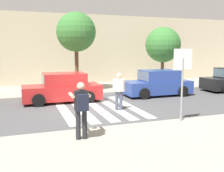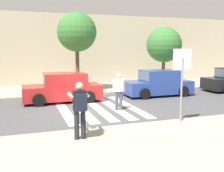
% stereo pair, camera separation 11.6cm
% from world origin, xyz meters
% --- Properties ---
extents(ground_plane, '(120.00, 120.00, 0.00)m').
position_xyz_m(ground_plane, '(0.00, 0.00, 0.00)').
color(ground_plane, '#4C4C4F').
extents(sidewalk_near, '(60.00, 6.00, 0.14)m').
position_xyz_m(sidewalk_near, '(0.00, -6.20, 0.07)').
color(sidewalk_near, '#9E998C').
rests_on(sidewalk_near, ground).
extents(sidewalk_far, '(60.00, 4.80, 0.14)m').
position_xyz_m(sidewalk_far, '(0.00, 6.00, 0.07)').
color(sidewalk_far, '#9E998C').
rests_on(sidewalk_far, ground).
extents(building_facade_far, '(56.00, 4.00, 5.46)m').
position_xyz_m(building_facade_far, '(0.00, 10.40, 2.73)').
color(building_facade_far, beige).
rests_on(building_facade_far, ground).
extents(crosswalk_stripe_0, '(0.44, 5.20, 0.01)m').
position_xyz_m(crosswalk_stripe_0, '(-1.60, 0.20, 0.00)').
color(crosswalk_stripe_0, silver).
rests_on(crosswalk_stripe_0, ground).
extents(crosswalk_stripe_1, '(0.44, 5.20, 0.01)m').
position_xyz_m(crosswalk_stripe_1, '(-0.80, 0.20, 0.00)').
color(crosswalk_stripe_1, silver).
rests_on(crosswalk_stripe_1, ground).
extents(crosswalk_stripe_2, '(0.44, 5.20, 0.01)m').
position_xyz_m(crosswalk_stripe_2, '(0.00, 0.20, 0.00)').
color(crosswalk_stripe_2, silver).
rests_on(crosswalk_stripe_2, ground).
extents(crosswalk_stripe_3, '(0.44, 5.20, 0.01)m').
position_xyz_m(crosswalk_stripe_3, '(0.80, 0.20, 0.00)').
color(crosswalk_stripe_3, silver).
rests_on(crosswalk_stripe_3, ground).
extents(crosswalk_stripe_4, '(0.44, 5.20, 0.01)m').
position_xyz_m(crosswalk_stripe_4, '(1.60, 0.20, 0.00)').
color(crosswalk_stripe_4, silver).
rests_on(crosswalk_stripe_4, ground).
extents(stop_sign, '(0.76, 0.08, 2.70)m').
position_xyz_m(stop_sign, '(2.21, -3.46, 2.11)').
color(stop_sign, gray).
rests_on(stop_sign, sidewalk_near).
extents(photographer_with_backpack, '(0.59, 0.85, 1.72)m').
position_xyz_m(photographer_with_backpack, '(-1.78, -4.23, 1.17)').
color(photographer_with_backpack, '#232328').
rests_on(photographer_with_backpack, sidewalk_near).
extents(pedestrian_crossing, '(0.58, 0.29, 1.72)m').
position_xyz_m(pedestrian_crossing, '(0.82, -0.52, 0.97)').
color(pedestrian_crossing, '#474C60').
rests_on(pedestrian_crossing, ground).
extents(parked_car_red, '(4.10, 1.92, 1.55)m').
position_xyz_m(parked_car_red, '(-1.34, 2.30, 0.73)').
color(parked_car_red, red).
rests_on(parked_car_red, ground).
extents(parked_car_blue, '(4.10, 1.92, 1.55)m').
position_xyz_m(parked_car_blue, '(4.42, 2.30, 0.73)').
color(parked_car_blue, '#284293').
rests_on(parked_car_blue, ground).
extents(street_tree_center, '(2.47, 2.47, 4.96)m').
position_xyz_m(street_tree_center, '(-0.03, 4.78, 3.84)').
color(street_tree_center, brown).
rests_on(street_tree_center, sidewalk_far).
extents(street_tree_east, '(2.55, 2.55, 4.25)m').
position_xyz_m(street_tree_east, '(6.40, 5.19, 3.10)').
color(street_tree_east, brown).
rests_on(street_tree_east, sidewalk_far).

